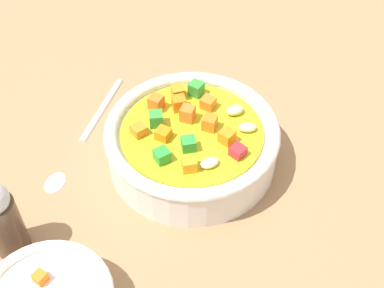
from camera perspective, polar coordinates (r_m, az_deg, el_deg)
name	(u,v)px	position (r cm, az deg, el deg)	size (l,w,h in cm)	color
ground_plane	(192,165)	(60.79, 0.00, -2.32)	(140.00, 140.00, 2.00)	#9E754F
soup_bowl_main	(192,142)	(57.82, 0.00, 0.27)	(19.66, 19.66, 6.49)	white
spoon	(84,133)	(63.73, -11.96, 1.18)	(19.31, 7.94, 0.85)	silver
pepper_shaker	(2,219)	(52.32, -20.52, -7.92)	(3.48, 3.48, 9.47)	#4C3828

